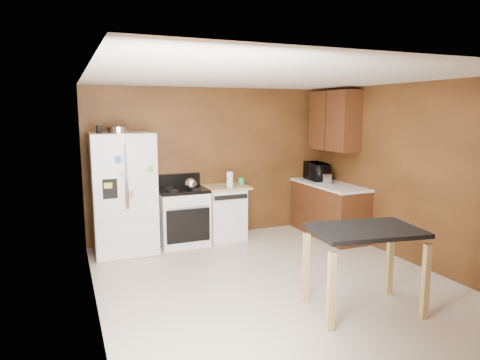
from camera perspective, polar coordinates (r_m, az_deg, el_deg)
floor at (r=5.55m, az=4.36°, el=-13.21°), size 4.50×4.50×0.00m
ceiling at (r=5.15m, az=4.70°, el=13.48°), size 4.50×4.50×0.00m
wall_back at (r=7.26m, az=-3.58°, el=2.33°), size 4.20×0.00×4.20m
wall_front at (r=3.41m, az=22.10°, el=-6.12°), size 4.20×0.00×4.20m
wall_left at (r=4.65m, az=-19.19°, el=-1.99°), size 0.00×4.50×4.50m
wall_right at (r=6.43m, az=21.44°, el=0.84°), size 0.00×4.50×4.50m
roasting_pan at (r=6.50m, az=-15.88°, el=6.48°), size 0.36×0.36×0.09m
pen_cup at (r=6.35m, az=-18.30°, el=6.43°), size 0.08×0.08×0.12m
kettle at (r=6.68m, az=-6.62°, el=-0.53°), size 0.19×0.19×0.19m
paper_towel at (r=6.95m, az=-1.37°, el=0.08°), size 0.11×0.11×0.25m
green_canister at (r=7.19m, az=0.14°, el=-0.15°), size 0.11×0.11×0.12m
toaster at (r=7.39m, az=11.36°, el=0.23°), size 0.22×0.27×0.17m
microwave at (r=7.72m, az=10.19°, el=1.06°), size 0.39×0.54×0.28m
refrigerator at (r=6.59m, az=-15.28°, el=-1.74°), size 0.90×0.80×1.80m
gas_range at (r=6.91m, az=-7.67°, el=-4.72°), size 0.76×0.68×1.10m
dishwasher at (r=7.15m, az=-2.12°, el=-4.26°), size 0.78×0.63×0.89m
right_cabinets at (r=7.45m, az=11.93°, el=-0.33°), size 0.63×1.58×2.45m
island at (r=4.70m, az=16.30°, el=-7.93°), size 1.21×0.91×0.91m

